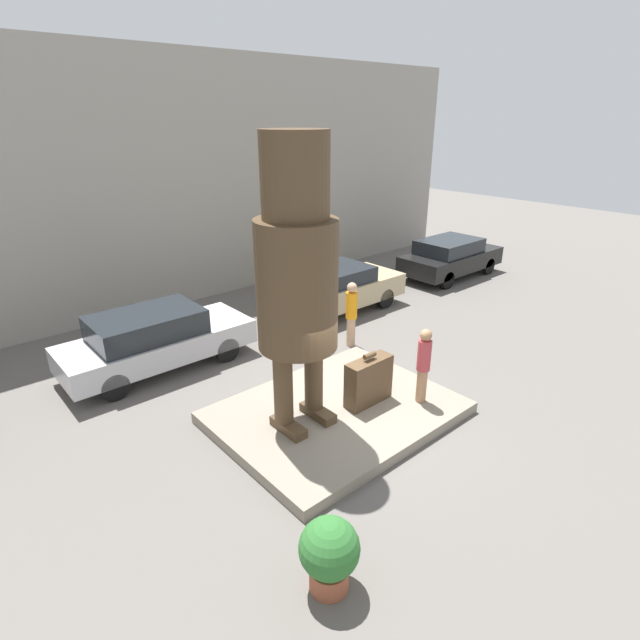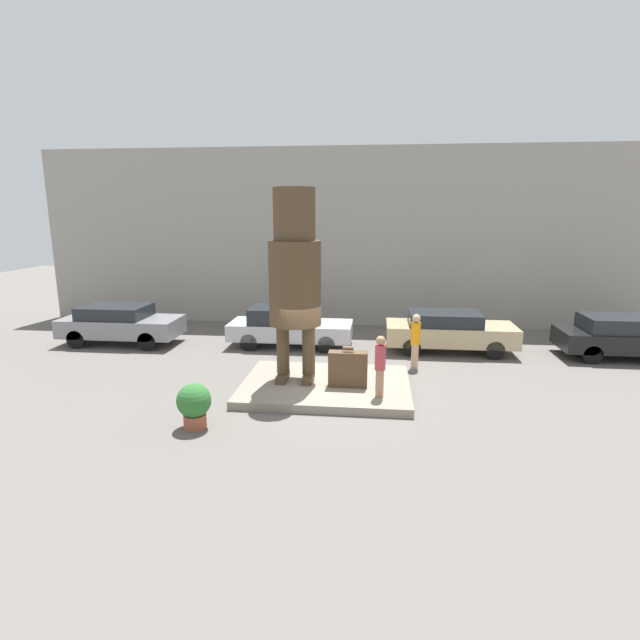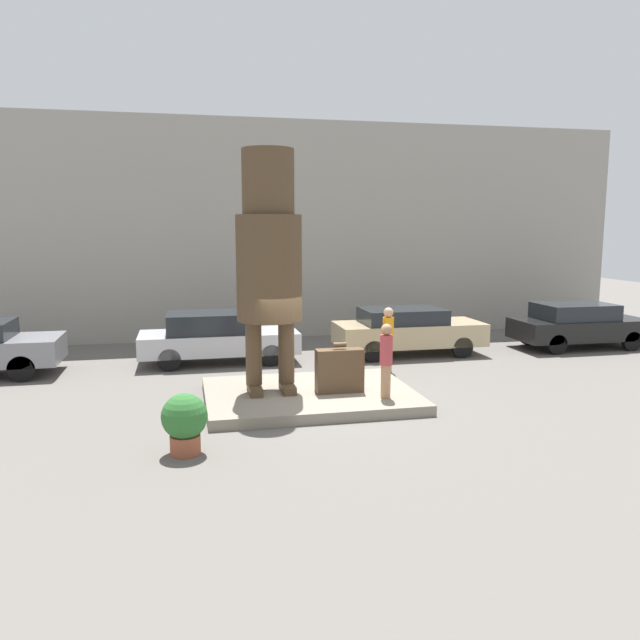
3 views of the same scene
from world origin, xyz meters
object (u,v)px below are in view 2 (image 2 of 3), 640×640
at_px(planter_pot, 194,404).
at_px(worker_hivis, 415,339).
at_px(tourist, 380,364).
at_px(parked_car_silver, 289,326).
at_px(statue_figure, 295,271).
at_px(parked_car_black, 623,336).
at_px(giant_suitcase, 348,369).
at_px(parked_car_tan, 449,330).
at_px(parked_car_grey, 120,323).

distance_m(planter_pot, worker_hivis, 7.76).
relative_size(tourist, parked_car_silver, 0.36).
relative_size(statue_figure, tourist, 3.28).
distance_m(tourist, parked_car_black, 10.14).
xyz_separation_m(giant_suitcase, parked_car_tan, (3.46, 4.82, 0.05)).
xyz_separation_m(parked_car_tan, planter_pot, (-7.00, -7.51, -0.19)).
relative_size(parked_car_silver, parked_car_black, 1.05).
bearing_deg(parked_car_silver, statue_figure, -77.56).
bearing_deg(parked_car_black, parked_car_grey, -179.59).
bearing_deg(giant_suitcase, planter_pot, -142.86).
height_order(parked_car_grey, worker_hivis, worker_hivis).
bearing_deg(statue_figure, giant_suitcase, -14.58).
xyz_separation_m(giant_suitcase, parked_car_black, (9.48, 4.65, 0.05)).
relative_size(parked_car_tan, parked_car_black, 1.05).
distance_m(tourist, parked_car_grey, 11.38).
relative_size(planter_pot, worker_hivis, 0.61).
distance_m(giant_suitcase, parked_car_silver, 5.54).
relative_size(parked_car_black, planter_pot, 3.98).
bearing_deg(parked_car_grey, planter_pot, -51.85).
distance_m(giant_suitcase, parked_car_tan, 5.93).
height_order(giant_suitcase, parked_car_black, parked_car_black).
bearing_deg(tourist, parked_car_black, 32.02).
xyz_separation_m(tourist, parked_car_grey, (-10.10, 5.24, -0.34)).
xyz_separation_m(statue_figure, worker_hivis, (3.64, 2.24, -2.48)).
xyz_separation_m(giant_suitcase, worker_hivis, (2.08, 2.65, 0.25)).
distance_m(parked_car_black, worker_hivis, 7.68).
xyz_separation_m(parked_car_grey, parked_car_black, (18.69, 0.13, -0.02)).
distance_m(parked_car_tan, planter_pot, 10.27).
height_order(planter_pot, worker_hivis, worker_hivis).
bearing_deg(parked_car_silver, parked_car_grey, -176.65).
bearing_deg(parked_car_grey, worker_hivis, -9.41).
bearing_deg(parked_car_tan, giant_suitcase, -125.64).
relative_size(statue_figure, planter_pot, 4.95).
bearing_deg(tourist, planter_pot, -156.07).
bearing_deg(statue_figure, parked_car_silver, 102.44).
bearing_deg(worker_hivis, parked_car_tan, 57.54).
bearing_deg(giant_suitcase, parked_car_black, 26.14).
height_order(giant_suitcase, parked_car_silver, parked_car_silver).
distance_m(giant_suitcase, planter_pot, 4.45).
bearing_deg(parked_car_grey, parked_car_tan, 1.37).
bearing_deg(giant_suitcase, parked_car_silver, 117.53).
bearing_deg(tourist, giant_suitcase, 141.36).
bearing_deg(statue_figure, parked_car_tan, 41.31).
height_order(parked_car_silver, parked_car_tan, parked_car_silver).
relative_size(parked_car_black, worker_hivis, 2.42).
relative_size(parked_car_grey, planter_pot, 4.07).
distance_m(statue_figure, tourist, 3.56).
height_order(parked_car_grey, planter_pot, parked_car_grey).
bearing_deg(statue_figure, planter_pot, -122.63).
relative_size(statue_figure, parked_car_grey, 1.22).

